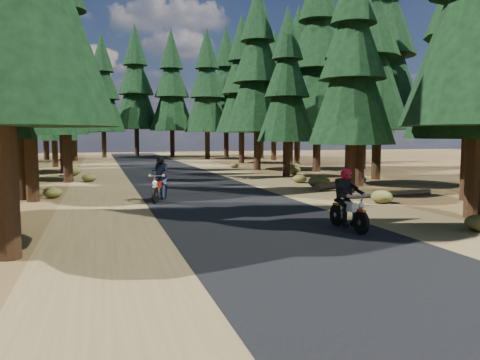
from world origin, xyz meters
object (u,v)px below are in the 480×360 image
rider_lead (349,210)px  log_near (342,183)px  log_far (388,194)px  rider_follow (160,187)px

rider_lead → log_near: bearing=-120.8°
log_near → log_far: bearing=-127.6°
rider_lead → rider_follow: (-4.36, 7.20, 0.03)m
log_far → rider_lead: rider_lead is taller
log_near → log_far: 4.33m
log_near → rider_lead: size_ratio=2.80×
log_far → log_near: bearing=82.4°
log_far → rider_follow: 9.77m
rider_follow → log_far: bearing=-165.4°
rider_lead → rider_follow: rider_follow is taller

